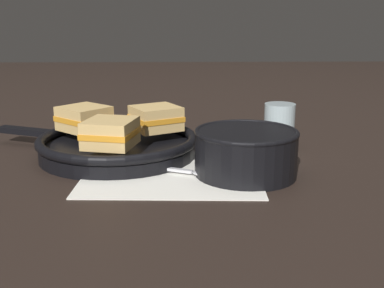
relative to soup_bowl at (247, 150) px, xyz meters
name	(u,v)px	position (x,y,z in m)	size (l,w,h in m)	color
ground_plane	(181,169)	(-0.11, 0.04, -0.04)	(4.00, 4.00, 0.00)	black
napkin	(173,172)	(-0.12, 0.01, -0.04)	(0.30, 0.26, 0.00)	white
soup_bowl	(247,150)	(0.00, 0.00, 0.00)	(0.17, 0.17, 0.08)	black
spoon	(196,172)	(-0.08, -0.01, -0.04)	(0.17, 0.08, 0.01)	silver
skillet	(118,145)	(-0.23, 0.12, -0.02)	(0.41, 0.30, 0.04)	black
sandwich_near_left	(112,133)	(-0.23, 0.04, 0.02)	(0.10, 0.10, 0.05)	#DBB26B
sandwich_near_right	(157,118)	(-0.16, 0.16, 0.02)	(0.11, 0.11, 0.05)	#DBB26B
sandwich_far_left	(85,118)	(-0.29, 0.16, 0.02)	(0.12, 0.12, 0.05)	#DBB26B
drinking_glass	(280,126)	(0.09, 0.16, 0.00)	(0.06, 0.06, 0.09)	silver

